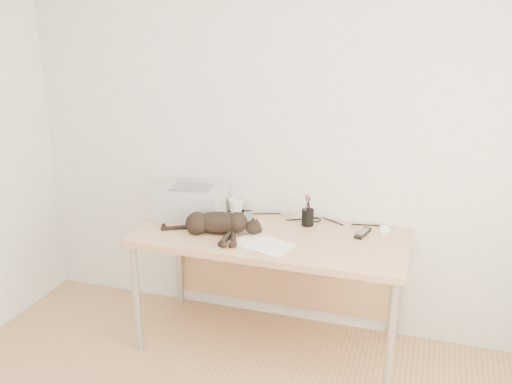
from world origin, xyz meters
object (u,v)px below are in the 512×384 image
(pen_cup, at_px, (308,217))
(printer, at_px, (192,201))
(cat, at_px, (215,224))
(mug, at_px, (236,206))
(desk, at_px, (274,250))
(mouse, at_px, (384,227))

(pen_cup, bearing_deg, printer, -175.87)
(printer, height_order, cat, printer)
(mug, xyz_separation_m, pen_cup, (0.49, -0.06, 0.00))
(cat, xyz_separation_m, pen_cup, (0.49, 0.30, -0.01))
(pen_cup, bearing_deg, desk, -142.93)
(desk, relative_size, pen_cup, 8.36)
(cat, height_order, mouse, cat)
(desk, height_order, pen_cup, pen_cup)
(cat, distance_m, mug, 0.36)
(cat, bearing_deg, pen_cup, 17.41)
(desk, distance_m, cat, 0.41)
(desk, bearing_deg, mug, 148.38)
(mug, height_order, pen_cup, pen_cup)
(mug, bearing_deg, mouse, 0.00)
(desk, bearing_deg, mouse, 17.04)
(pen_cup, bearing_deg, mouse, 7.74)
(mouse, bearing_deg, mug, 177.89)
(printer, height_order, mouse, printer)
(desk, bearing_deg, pen_cup, 37.07)
(mug, bearing_deg, printer, -155.57)
(mouse, bearing_deg, desk, -165.07)
(desk, height_order, mouse, mouse)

